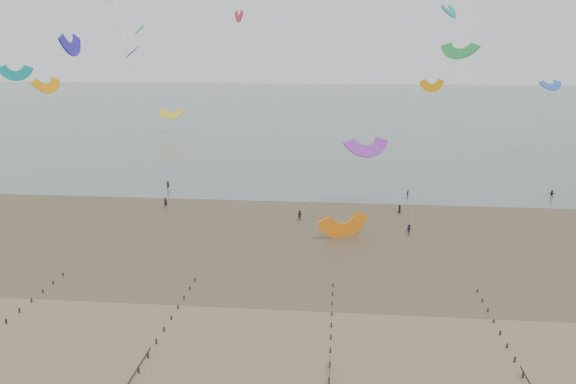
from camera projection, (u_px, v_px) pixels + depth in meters
name	position (u px, v px, depth m)	size (l,w,h in m)	color
ground	(294.00, 332.00, 60.52)	(500.00, 500.00, 0.00)	brown
sea_and_shore	(287.00, 228.00, 93.93)	(500.00, 665.00, 0.03)	#475654
kitesurfer_lead	(166.00, 202.00, 105.45)	(0.67, 0.44, 1.85)	black
kitesurfers	(429.00, 206.00, 103.16)	(90.55, 26.19, 1.85)	black
grounded_kite	(343.00, 237.00, 89.82)	(7.56, 3.96, 5.76)	orange
kites_airborne	(272.00, 75.00, 138.68)	(237.02, 125.19, 38.11)	#AA0F72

